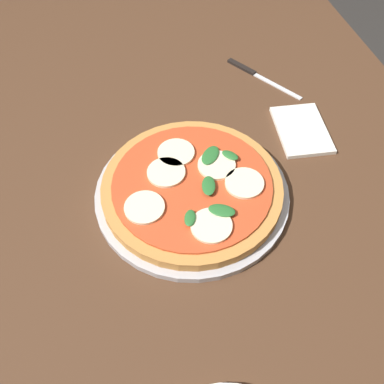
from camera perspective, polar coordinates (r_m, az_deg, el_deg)
name	(u,v)px	position (r m, az deg, el deg)	size (l,w,h in m)	color
ground_plane	(199,331)	(1.40, 0.85, -17.25)	(6.00, 6.00, 0.00)	#2D2B28
dining_table	(202,210)	(0.84, 1.34, -2.31)	(1.40, 0.92, 0.71)	#4C301E
serving_tray	(192,193)	(0.74, 0.00, -0.19)	(0.32, 0.32, 0.01)	#B2B2B7
pizza	(192,187)	(0.73, 0.03, 0.64)	(0.29, 0.29, 0.03)	#C6843F
napkin	(302,130)	(0.87, 13.76, 7.68)	(0.13, 0.09, 0.01)	white
knife	(254,74)	(0.98, 7.92, 14.67)	(0.16, 0.11, 0.01)	black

